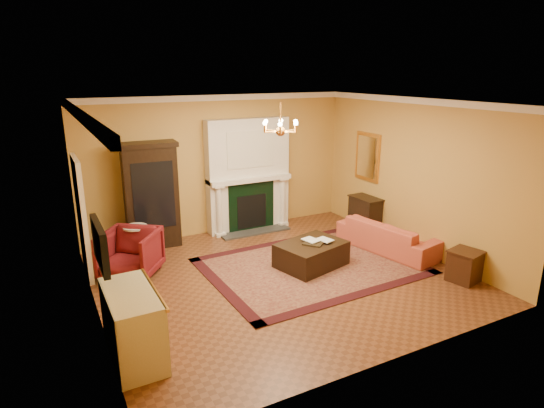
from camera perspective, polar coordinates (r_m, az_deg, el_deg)
floor at (r=8.09m, az=0.97°, el=-9.16°), size 6.00×5.50×0.02m
ceiling at (r=7.32m, az=1.09°, el=12.70°), size 6.00×5.50×0.02m
wall_back at (r=10.01m, az=-6.60°, el=4.87°), size 6.00×0.02×3.00m
wall_front at (r=5.43m, az=15.21°, el=-5.61°), size 6.00×0.02×3.00m
wall_left at (r=6.72m, az=-22.13°, el=-2.01°), size 0.02×5.50×3.00m
wall_right at (r=9.35m, az=17.46°, el=3.40°), size 0.02×5.50×3.00m
fireplace at (r=10.13m, az=-3.00°, el=3.33°), size 1.90×0.70×2.50m
crown_molding at (r=8.17m, az=-2.22°, el=12.59°), size 6.00×5.50×0.12m
doorway at (r=8.48m, az=-22.70°, el=-1.62°), size 0.08×1.05×2.10m
tv_panel at (r=6.21m, az=-20.78°, el=-4.82°), size 0.09×0.95×0.58m
gilt_mirror at (r=10.30m, az=11.89°, el=5.81°), size 0.06×0.76×1.05m
chandelier at (r=7.35m, az=1.07°, el=9.57°), size 0.63×0.55×0.53m
oriental_rug at (r=8.52m, az=4.91°, el=-7.74°), size 3.84×2.93×0.02m
china_cabinet at (r=9.42m, az=-14.89°, el=0.74°), size 1.05×0.52×2.06m
wingback_armchair at (r=8.32m, az=-17.38°, el=-5.69°), size 1.22×1.21×0.92m
pedestal_table at (r=8.67m, az=-16.64°, el=-4.74°), size 0.44×0.44×0.79m
commode at (r=6.08m, az=-17.06°, el=-14.34°), size 0.59×1.22×0.90m
coral_sofa at (r=9.37m, az=14.46°, el=-3.29°), size 1.00×2.17×0.82m
end_table at (r=8.50m, az=22.98°, el=-7.25°), size 0.54×0.54×0.52m
console_table at (r=10.30m, az=11.57°, el=-1.42°), size 0.42×0.71×0.78m
leather_ottoman at (r=8.43m, az=4.95°, el=-6.29°), size 1.37×1.13×0.44m
ottoman_tray at (r=8.36m, az=5.36°, el=-4.77°), size 0.55×0.53×0.03m
book_a at (r=8.24m, az=4.38°, el=-3.84°), size 0.23×0.08×0.30m
book_b at (r=8.29m, az=6.20°, el=-3.81°), size 0.21×0.07×0.29m
topiary_left at (r=9.81m, az=-6.13°, el=4.35°), size 0.15×0.15×0.40m
topiary_right at (r=10.33m, az=0.48°, el=5.24°), size 0.17×0.17×0.46m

